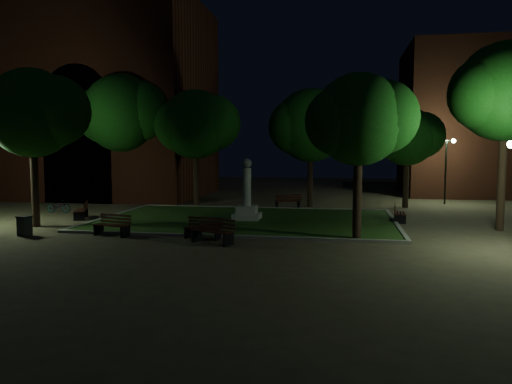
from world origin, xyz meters
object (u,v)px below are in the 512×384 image
(bench_near_right, at_px, (214,232))
(bench_near_left, at_px, (203,229))
(bench_west_near, at_px, (113,226))
(bench_far_side, at_px, (288,202))
(monument, at_px, (247,203))
(bench_left_side, at_px, (82,211))
(trash_bin, at_px, (25,226))
(bicycle, at_px, (59,206))
(bench_right_side, at_px, (399,214))

(bench_near_right, bearing_deg, bench_near_left, 149.56)
(bench_west_near, distance_m, bench_far_side, 12.82)
(monument, xyz_separation_m, bench_near_right, (-0.14, -6.38, -0.49))
(monument, relative_size, bench_far_side, 1.84)
(bench_near_right, height_order, bench_left_side, bench_near_right)
(bench_far_side, bearing_deg, bench_near_left, 58.07)
(bench_far_side, bearing_deg, bench_near_right, 62.24)
(bench_far_side, xyz_separation_m, trash_bin, (-10.28, -11.74, 0.02))
(bicycle, bearing_deg, monument, -96.79)
(bench_right_side, relative_size, trash_bin, 1.96)
(bench_far_side, bearing_deg, bench_right_side, 123.43)
(bench_near_left, height_order, bench_west_near, bench_west_near)
(bench_near_left, xyz_separation_m, bench_left_side, (-8.10, 4.61, 0.01))
(bench_near_left, height_order, trash_bin, bench_near_left)
(trash_bin, bearing_deg, bench_far_side, 48.79)
(bicycle, bearing_deg, trash_bin, -159.44)
(bench_right_side, bearing_deg, bench_west_near, 121.75)
(monument, distance_m, bench_near_right, 6.40)
(bench_near_right, bearing_deg, bench_left_side, 171.42)
(bench_far_side, bearing_deg, bench_left_side, 11.85)
(bench_near_left, bearing_deg, trash_bin, -164.27)
(monument, height_order, bench_far_side, monument)
(bench_near_right, relative_size, bench_left_side, 1.10)
(bench_near_left, distance_m, trash_bin, 7.90)
(bench_left_side, distance_m, bicycle, 3.33)
(bench_near_right, bearing_deg, bench_west_near, -167.73)
(bench_near_left, bearing_deg, monument, 91.96)
(bench_far_side, distance_m, bicycle, 13.84)
(bench_west_near, relative_size, bench_right_side, 1.04)
(bench_far_side, bearing_deg, bicycle, -1.20)
(bench_near_left, xyz_separation_m, trash_bin, (-7.87, -0.69, 0.02))
(bench_far_side, bearing_deg, monument, 54.74)
(bench_right_side, bearing_deg, bench_near_left, 131.57)
(bench_west_near, distance_m, bench_left_side, 6.09)
(monument, bearing_deg, bench_west_near, -132.43)
(bench_far_side, relative_size, trash_bin, 2.00)
(bench_left_side, bearing_deg, bench_west_near, 19.01)
(bench_near_right, xyz_separation_m, bench_far_side, (1.72, 12.02, -0.05))
(bench_near_left, bearing_deg, bench_far_side, 88.42)
(bench_right_side, xyz_separation_m, bench_far_side, (-6.27, 4.72, -0.00))
(bench_near_right, relative_size, trash_bin, 2.22)
(bench_west_near, xyz_separation_m, bicycle, (-6.62, 6.66, -0.04))
(bench_near_right, xyz_separation_m, bench_left_side, (-8.80, 5.58, -0.04))
(bench_left_side, distance_m, bench_far_side, 12.33)
(bench_west_near, height_order, bicycle, bench_west_near)
(bench_left_side, relative_size, bench_right_side, 1.03)
(bench_near_left, xyz_separation_m, bench_far_side, (2.41, 11.05, 0.01))
(bench_left_side, distance_m, bench_right_side, 16.87)
(bench_near_right, bearing_deg, trash_bin, -158.03)
(monument, relative_size, bench_right_side, 1.88)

